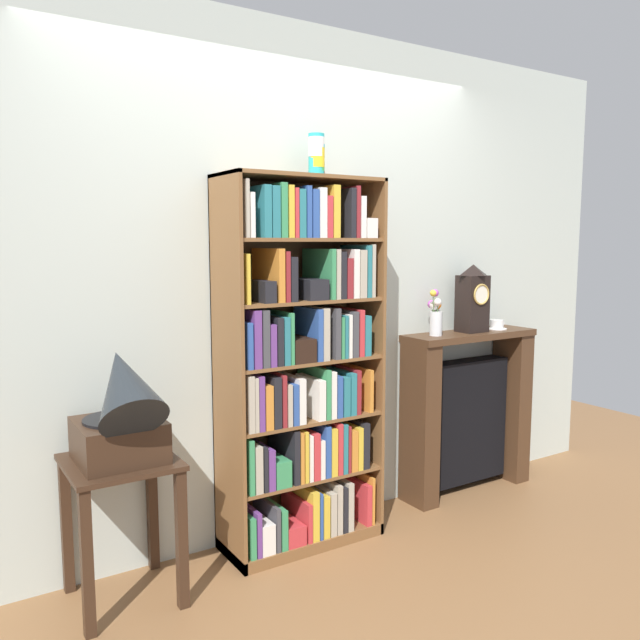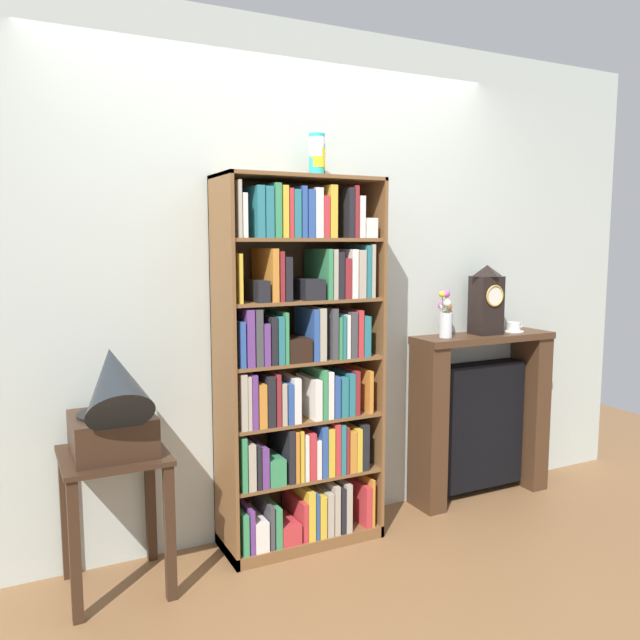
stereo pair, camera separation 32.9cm
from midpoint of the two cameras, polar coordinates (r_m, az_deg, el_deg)
ground_plane at (r=3.51m, az=1.71°, el=-19.72°), size 7.60×6.40×0.02m
wall_back at (r=3.47m, az=1.63°, el=3.31°), size 4.60×0.08×2.68m
bookshelf at (r=3.26m, az=1.04°, el=-4.87°), size 0.82×0.35×1.88m
cup_stack at (r=3.32m, az=2.66°, el=14.40°), size 0.08×0.08×0.22m
side_table_left at (r=3.05m, az=-14.81°, el=-14.49°), size 0.45×0.46×0.64m
gramophone at (r=2.86m, az=-14.79°, el=-7.39°), size 0.35×0.52×0.57m
fireplace_mantel at (r=4.13m, az=16.23°, el=-8.27°), size 0.91×0.26×1.01m
mantel_clock at (r=3.99m, az=16.91°, el=1.73°), size 0.17×0.15×0.42m
flower_vase at (r=3.82m, az=13.56°, el=0.43°), size 0.14×0.13×0.28m
teacup_with_saucer at (r=4.17m, az=19.04°, el=-0.64°), size 0.13×0.13×0.06m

